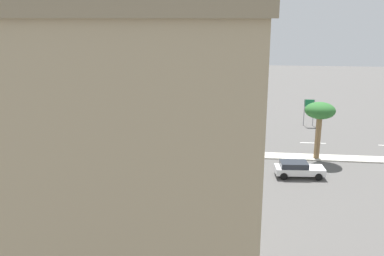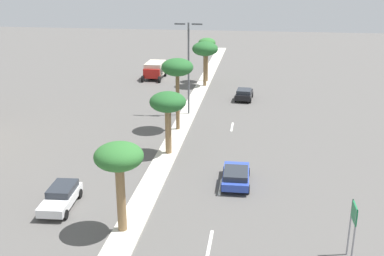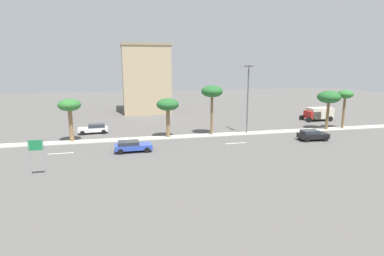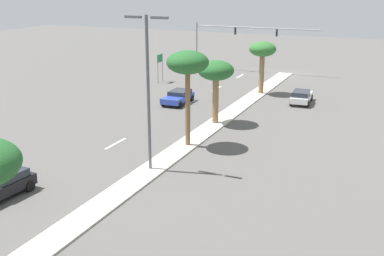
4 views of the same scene
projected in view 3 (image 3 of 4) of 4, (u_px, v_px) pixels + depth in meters
ground_plane at (214, 135)px, 45.54m from camera, size 160.00×160.00×0.00m
median_curb at (272, 132)px, 47.57m from camera, size 1.80×83.17×0.12m
lane_stripe_inboard at (60, 153)px, 36.27m from camera, size 0.20×2.80×0.01m
lane_stripe_rear at (127, 149)px, 37.92m from camera, size 0.20×2.80×0.01m
lane_stripe_mid at (236, 143)px, 40.99m from camera, size 0.20×2.80×0.01m
directional_road_sign at (36, 151)px, 28.29m from camera, size 0.10×1.30×3.42m
commercial_building at (146, 78)px, 66.97m from camera, size 10.62×9.81×14.19m
palm_tree_right at (70, 107)px, 40.62m from camera, size 2.90×2.90×5.61m
palm_tree_front at (168, 106)px, 43.08m from camera, size 3.07×3.07×5.40m
palm_tree_inboard at (212, 92)px, 44.42m from camera, size 3.06×3.06×7.05m
palm_tree_far at (329, 98)px, 48.24m from camera, size 3.46×3.46×5.98m
palm_tree_leading at (345, 96)px, 48.92m from camera, size 2.40×2.40×6.06m
street_lamp_trailing at (248, 94)px, 45.38m from camera, size 2.90×0.24×9.83m
sedan_white_leading at (94, 129)px, 46.67m from camera, size 2.09×4.34×1.37m
sedan_blue_near at (132, 146)px, 36.89m from camera, size 2.12×4.32×1.27m
sedan_black_center at (312, 135)px, 42.40m from camera, size 2.17×3.96×1.40m
box_truck at (318, 113)px, 57.25m from camera, size 2.69×5.45×2.35m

